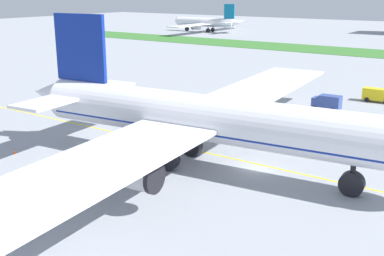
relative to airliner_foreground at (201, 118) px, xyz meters
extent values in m
plane|color=#9399A0|center=(6.08, 2.88, -6.21)|extent=(600.00, 600.00, 0.00)
cube|color=yellow|center=(6.08, 4.76, -6.20)|extent=(280.00, 0.36, 0.01)
cylinder|color=white|center=(0.82, 0.08, 0.17)|extent=(46.58, 10.37, 5.67)
cube|color=navy|center=(0.82, 0.08, -0.82)|extent=(44.70, 9.73, 0.68)
cone|color=white|center=(-24.72, -2.54, 0.59)|extent=(6.69, 5.43, 4.82)
cube|color=navy|center=(-18.50, -1.90, 7.54)|extent=(8.34, 1.41, 9.07)
cube|color=white|center=(-20.00, 3.64, 1.02)|extent=(5.99, 9.54, 0.40)
cube|color=white|center=(-18.84, -7.63, 1.02)|extent=(5.99, 9.54, 0.40)
cube|color=white|center=(-3.90, 23.37, -0.54)|extent=(14.38, 42.44, 0.45)
cube|color=white|center=(0.94, -23.67, -0.54)|extent=(14.38, 42.44, 0.45)
cylinder|color=#B7BABF|center=(-1.56, 14.19, -2.25)|extent=(5.67, 3.65, 3.12)
cylinder|color=black|center=(1.11, 14.47, -2.25)|extent=(0.80, 3.30, 3.27)
cylinder|color=#B7BABF|center=(1.36, -14.22, -2.25)|extent=(5.67, 3.65, 3.12)
cylinder|color=black|center=(4.03, -13.94, -2.25)|extent=(0.80, 3.30, 3.27)
cylinder|color=black|center=(18.30, 1.88, -3.76)|extent=(0.59, 0.59, 2.20)
cylinder|color=black|center=(18.30, 1.88, -4.86)|extent=(2.80, 1.48, 2.69)
cylinder|color=black|center=(-3.17, 2.66, -3.76)|extent=(0.59, 0.59, 2.20)
cylinder|color=black|center=(-3.17, 2.66, -4.86)|extent=(2.80, 1.48, 2.69)
cylinder|color=black|center=(-2.56, -3.25, -3.76)|extent=(0.59, 0.59, 2.20)
cylinder|color=black|center=(-2.56, -3.25, -4.86)|extent=(2.80, 1.48, 2.69)
sphere|color=black|center=(-16.95, 1.05, 0.68)|extent=(0.40, 0.40, 0.40)
sphere|color=black|center=(-11.95, 1.56, 0.68)|extent=(0.40, 0.40, 0.40)
sphere|color=black|center=(-6.96, 2.08, 0.68)|extent=(0.40, 0.40, 0.40)
sphere|color=black|center=(-1.96, 2.59, 0.68)|extent=(0.40, 0.40, 0.40)
sphere|color=black|center=(3.03, 3.10, 0.68)|extent=(0.40, 0.40, 0.40)
sphere|color=black|center=(8.03, 3.62, 0.68)|extent=(0.40, 0.40, 0.40)
sphere|color=black|center=(13.02, 4.13, 0.68)|extent=(0.40, 0.40, 0.40)
sphere|color=black|center=(18.01, 4.64, 0.68)|extent=(0.40, 0.40, 0.40)
cylinder|color=black|center=(-13.43, 6.86, -5.80)|extent=(0.12, 0.12, 0.81)
cylinder|color=orange|center=(-13.55, 6.95, -5.13)|extent=(0.09, 0.09, 0.52)
cylinder|color=black|center=(-13.28, 6.75, -5.80)|extent=(0.12, 0.12, 0.81)
cylinder|color=orange|center=(-13.17, 6.66, -5.13)|extent=(0.09, 0.09, 0.52)
cube|color=orange|center=(-13.36, 6.80, -5.10)|extent=(0.48, 0.44, 0.58)
sphere|color=#8C6647|center=(-13.36, 6.80, -4.70)|extent=(0.22, 0.22, 0.22)
cylinder|color=black|center=(-6.33, -12.45, -5.77)|extent=(0.13, 0.13, 0.88)
cylinder|color=orange|center=(-6.23, -12.34, -5.05)|extent=(0.10, 0.10, 0.56)
cylinder|color=black|center=(-6.47, -12.60, -5.77)|extent=(0.13, 0.13, 0.88)
cylinder|color=orange|center=(-6.58, -12.71, -5.05)|extent=(0.10, 0.10, 0.56)
cube|color=orange|center=(-6.40, -12.53, -5.02)|extent=(0.50, 0.51, 0.62)
sphere|color=brown|center=(-6.40, -12.53, -4.57)|extent=(0.24, 0.24, 0.24)
cube|color=#F2590C|center=(-23.22, -10.42, -6.19)|extent=(0.36, 0.36, 0.03)
cone|color=#F2590C|center=(-23.22, -10.42, -5.90)|extent=(0.28, 0.28, 0.55)
cylinder|color=white|center=(-23.22, -10.42, -5.87)|extent=(0.17, 0.17, 0.06)
cube|color=yellow|center=(7.72, 49.63, -4.65)|extent=(4.11, 2.15, 2.20)
cylinder|color=black|center=(6.69, 50.68, -5.76)|extent=(0.90, 0.31, 0.90)
cylinder|color=black|center=(6.71, 48.57, -5.76)|extent=(0.90, 0.31, 0.90)
cube|color=#33478C|center=(3.30, 37.17, -4.55)|extent=(3.86, 2.50, 2.42)
cube|color=#33478C|center=(0.88, 37.10, -4.84)|extent=(1.54, 2.34, 1.83)
cube|color=#263347|center=(0.19, 37.08, -4.47)|extent=(0.14, 2.01, 0.81)
cylinder|color=black|center=(0.91, 35.90, -5.76)|extent=(0.91, 0.33, 0.90)
cylinder|color=black|center=(0.84, 38.29, -5.76)|extent=(0.91, 0.33, 0.90)
cylinder|color=black|center=(4.28, 36.00, -5.76)|extent=(0.91, 0.33, 0.90)
cylinder|color=black|center=(4.21, 38.39, -5.76)|extent=(0.91, 0.33, 0.90)
cylinder|color=white|center=(-106.80, 163.83, -1.26)|extent=(31.96, 4.51, 4.39)
cube|color=#0C6B9E|center=(-106.80, 163.83, -2.03)|extent=(30.68, 4.15, 0.53)
sphere|color=white|center=(-123.98, 163.77, -1.26)|extent=(4.18, 4.18, 4.18)
cone|color=white|center=(-88.85, 163.89, -0.93)|extent=(4.85, 3.75, 3.74)
cube|color=#0C6B9E|center=(-93.38, 163.87, 4.45)|extent=(5.75, 0.46, 7.03)
cube|color=white|center=(-92.72, 159.48, -0.60)|extent=(3.54, 7.04, 0.31)
cube|color=white|center=(-92.76, 168.27, -0.60)|extent=(3.54, 7.04, 0.31)
cube|color=white|center=(-105.14, 147.26, -1.81)|extent=(7.13, 28.77, 0.35)
cube|color=white|center=(-105.26, 180.40, -1.81)|extent=(7.13, 28.77, 0.35)
cylinder|color=#B7BABF|center=(-106.12, 153.72, -3.14)|extent=(4.18, 2.43, 2.42)
cylinder|color=black|center=(-108.21, 153.72, -3.14)|extent=(0.37, 2.54, 2.54)
cylinder|color=#B7BABF|center=(-106.19, 173.93, -3.14)|extent=(4.18, 2.43, 2.42)
cylinder|color=black|center=(-108.28, 173.92, -3.14)|extent=(0.37, 2.54, 2.54)
cylinder|color=black|center=(-118.93, 163.78, -4.31)|extent=(0.46, 0.46, 1.70)
cylinder|color=black|center=(-118.93, 163.78, -5.16)|extent=(2.09, 0.95, 2.09)
cylinder|color=black|center=(-104.23, 161.53, -4.31)|extent=(0.46, 0.46, 1.70)
cylinder|color=black|center=(-104.23, 161.53, -5.16)|extent=(2.09, 0.95, 2.09)
cylinder|color=black|center=(-104.25, 166.14, -4.31)|extent=(0.46, 0.46, 1.70)
cylinder|color=black|center=(-104.25, 166.14, -5.16)|extent=(2.09, 0.95, 2.09)
camera|label=1|loc=(31.95, -47.61, 15.28)|focal=45.48mm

